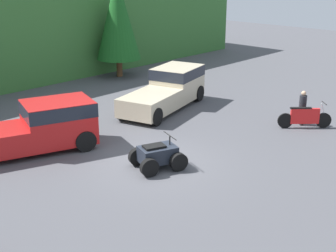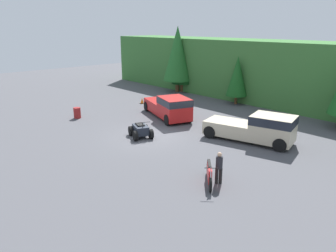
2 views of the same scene
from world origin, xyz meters
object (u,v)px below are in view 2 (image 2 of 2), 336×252
at_px(traffic_cone, 142,101).
at_px(steel_barrel, 77,113).
at_px(rider_person, 219,167).
at_px(pickup_truck_second, 258,127).
at_px(dirt_bike, 209,174).
at_px(quad_atv, 141,130).
at_px(pickup_truck_red, 169,106).

xyz_separation_m(traffic_cone, steel_barrel, (0.59, -7.23, 0.19)).
bearing_deg(rider_person, pickup_truck_second, 153.58).
bearing_deg(traffic_cone, dirt_bike, -27.27).
xyz_separation_m(pickup_truck_second, dirt_bike, (1.75, -6.76, -0.52)).
xyz_separation_m(pickup_truck_second, quad_atv, (-5.94, -5.01, -0.54)).
relative_size(rider_person, steel_barrel, 1.83).
height_order(pickup_truck_second, dirt_bike, pickup_truck_second).
relative_size(dirt_bike, quad_atv, 0.84).
height_order(traffic_cone, steel_barrel, steel_barrel).
xyz_separation_m(pickup_truck_red, dirt_bike, (9.85, -6.41, -0.52)).
distance_m(pickup_truck_second, dirt_bike, 7.01).
height_order(pickup_truck_red, steel_barrel, pickup_truck_red).
relative_size(pickup_truck_red, quad_atv, 2.88).
distance_m(pickup_truck_red, traffic_cone, 6.07).
distance_m(dirt_bike, steel_barrel, 15.08).
height_order(dirt_bike, traffic_cone, dirt_bike).
height_order(quad_atv, traffic_cone, quad_atv).
height_order(pickup_truck_red, pickup_truck_second, same).
xyz_separation_m(pickup_truck_second, steel_barrel, (-13.30, -5.93, -0.57)).
bearing_deg(steel_barrel, traffic_cone, 94.63).
bearing_deg(pickup_truck_second, pickup_truck_red, 167.54).
relative_size(pickup_truck_red, rider_person, 3.86).
height_order(pickup_truck_second, traffic_cone, pickup_truck_second).
distance_m(dirt_bike, traffic_cone, 17.60).
relative_size(pickup_truck_second, steel_barrel, 6.95).
height_order(pickup_truck_second, rider_person, pickup_truck_second).
distance_m(pickup_truck_second, rider_person, 6.77).
height_order(pickup_truck_red, rider_person, pickup_truck_red).
bearing_deg(dirt_bike, pickup_truck_second, 149.80).
distance_m(pickup_truck_red, pickup_truck_second, 8.10).
bearing_deg(quad_atv, pickup_truck_red, 135.58).
distance_m(traffic_cone, steel_barrel, 7.26).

